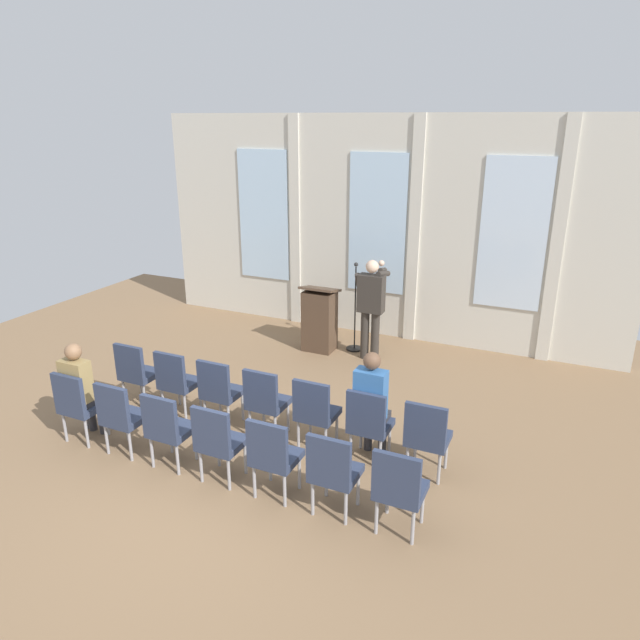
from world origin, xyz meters
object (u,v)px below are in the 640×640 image
Objects in this scene: chair_r1_c2 at (167,426)px; chair_r1_c5 at (333,469)px; audience_r1_c0 at (81,386)px; chair_r0_c4 at (315,410)px; lectern at (319,319)px; chair_r0_c0 at (136,370)px; chair_r0_c3 at (265,399)px; chair_r1_c1 at (121,414)px; chair_r1_c3 at (218,439)px; chair_r1_c0 at (78,402)px; chair_r0_c5 at (369,421)px; chair_r1_c4 at (273,453)px; chair_r1_c6 at (399,486)px; speaker at (371,302)px; mic_stand at (355,331)px; audience_r0_c5 at (372,401)px; chair_r0_c1 at (176,379)px; chair_r0_c2 at (219,389)px; chair_r0_c6 at (427,434)px.

chair_r1_c2 is 1.00× the size of chair_r1_c5.
chair_r0_c4 is at bearing 19.40° from audience_r1_c0.
lectern reaches higher than chair_r1_c2.
chair_r1_c2 is (1.36, -1.04, 0.00)m from chair_r0_c0.
audience_r1_c0 reaches higher than chair_r0_c3.
chair_r1_c3 is (1.36, 0.00, 0.00)m from chair_r1_c1.
chair_r0_c5 is at bearing 17.02° from chair_r1_c0.
chair_r1_c4 is 1.00× the size of chair_r1_c6.
lectern is at bearing 88.79° from chair_r1_c2.
speaker is 1.08× the size of mic_stand.
audience_r1_c0 reaches higher than chair_r1_c2.
chair_r0_c0 is 1.00× the size of chair_r1_c5.
chair_r0_c5 is 1.24m from chair_r1_c6.
speaker is 4.11m from chair_r1_c2.
chair_r1_c6 is (1.71, -3.96, -0.44)m from speaker.
chair_r1_c6 is at bearing 0.00° from chair_r1_c4.
mic_stand reaches higher than chair_r0_c3.
chair_r1_c5 is at bearing -71.60° from mic_stand.
audience_r0_c5 is at bearing 3.32° from chair_r0_c3.
chair_r0_c1 and chair_r0_c3 have the same top height.
audience_r1_c0 is at bearing -144.84° from chair_r0_c2.
chair_r0_c0 is 2.04m from chair_r0_c3.
chair_r1_c3 is at bearing 0.00° from chair_r1_c2.
chair_r1_c1 is 1.00× the size of chair_r1_c5.
chair_r0_c4 is at bearing 90.00° from chair_r1_c4.
lectern is at bearing 124.52° from audience_r0_c5.
chair_r1_c0 is at bearing -110.01° from lectern.
chair_r0_c2 is 1.71m from chair_r1_c0.
speaker is at bearing 113.36° from chair_r1_c6.
mic_stand is 1.34× the size of lectern.
mic_stand reaches higher than chair_r0_c4.
chair_r0_c6 is (2.04, 0.00, 0.00)m from chair_r0_c3.
chair_r1_c3 is (2.04, -0.08, -0.18)m from audience_r1_c0.
chair_r1_c2 is (-1.01, -3.96, -0.44)m from speaker.
chair_r0_c6 and chair_r1_c4 have the same top height.
chair_r0_c1 is 2.72m from chair_r0_c5.
chair_r0_c0 is at bearing -128.99° from speaker.
chair_r1_c0 is (0.00, -1.04, 0.00)m from chair_r0_c0.
chair_r1_c4 is at bearing -90.00° from chair_r0_c4.
chair_r1_c0 is 1.00× the size of chair_r1_c1.
chair_r0_c2 and chair_r1_c1 have the same top height.
chair_r0_c2 is 1.00× the size of chair_r0_c6.
lectern reaches higher than chair_r0_c0.
chair_r1_c4 is at bearing -123.15° from chair_r0_c5.
chair_r0_c4 is 1.00× the size of chair_r1_c3.
chair_r0_c4 is at bearing 142.57° from chair_r1_c6.
chair_r1_c3 and chair_r1_c5 have the same top height.
chair_r0_c4 is 0.68m from chair_r0_c5.
chair_r1_c0 is (-3.39, -1.04, 0.00)m from chair_r0_c5.
speaker is 3.40m from chair_r0_c1.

